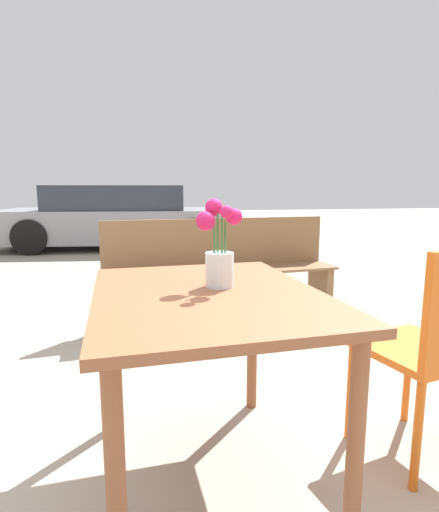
{
  "coord_description": "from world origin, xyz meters",
  "views": [
    {
      "loc": [
        -0.24,
        -1.34,
        1.08
      ],
      "look_at": [
        0.06,
        0.05,
        0.84
      ],
      "focal_mm": 28.0,
      "sensor_mm": 36.0,
      "label": 1
    }
  ],
  "objects_px": {
    "table_front": "(207,318)",
    "parked_car": "(120,218)",
    "cafe_chair": "(435,341)",
    "flower_vase": "(219,254)",
    "bench_near": "(221,265)"
  },
  "relations": [
    {
      "from": "bench_near",
      "to": "parked_car",
      "type": "height_order",
      "value": "parked_car"
    },
    {
      "from": "table_front",
      "to": "parked_car",
      "type": "relative_size",
      "value": 0.22
    },
    {
      "from": "cafe_chair",
      "to": "bench_near",
      "type": "distance_m",
      "value": 1.94
    },
    {
      "from": "flower_vase",
      "to": "cafe_chair",
      "type": "xyz_separation_m",
      "value": [
        0.81,
        -0.15,
        -0.34
      ]
    },
    {
      "from": "cafe_chair",
      "to": "parked_car",
      "type": "bearing_deg",
      "value": 101.71
    },
    {
      "from": "table_front",
      "to": "cafe_chair",
      "type": "bearing_deg",
      "value": -6.26
    },
    {
      "from": "table_front",
      "to": "bench_near",
      "type": "xyz_separation_m",
      "value": [
        0.44,
        1.8,
        -0.16
      ]
    },
    {
      "from": "table_front",
      "to": "parked_car",
      "type": "bearing_deg",
      "value": 94.42
    },
    {
      "from": "flower_vase",
      "to": "bench_near",
      "type": "height_order",
      "value": "flower_vase"
    },
    {
      "from": "cafe_chair",
      "to": "parked_car",
      "type": "xyz_separation_m",
      "value": [
        -1.37,
        6.62,
        0.05
      ]
    },
    {
      "from": "parked_car",
      "to": "cafe_chair",
      "type": "bearing_deg",
      "value": -78.29
    },
    {
      "from": "table_front",
      "to": "parked_car",
      "type": "distance_m",
      "value": 6.55
    },
    {
      "from": "parked_car",
      "to": "flower_vase",
      "type": "bearing_deg",
      "value": -85.07
    },
    {
      "from": "bench_near",
      "to": "parked_car",
      "type": "relative_size",
      "value": 0.42
    },
    {
      "from": "cafe_chair",
      "to": "parked_car",
      "type": "distance_m",
      "value": 6.76
    }
  ]
}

